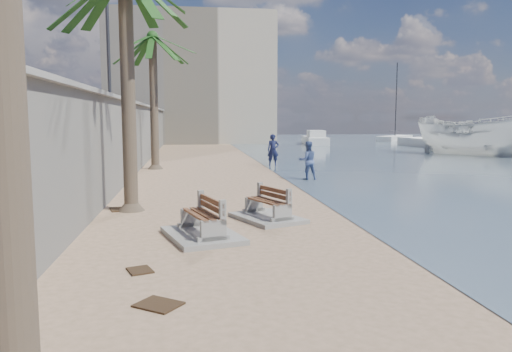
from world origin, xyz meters
TOP-DOWN VIEW (x-y plane):
  - ground_plane at (0.00, 0.00)m, footprint 140.00×140.00m
  - seawall at (-5.20, 20.00)m, footprint 0.45×70.00m
  - wall_cap at (-5.20, 20.00)m, footprint 0.80×70.00m
  - end_building at (-2.00, 52.00)m, footprint 18.00×12.00m
  - bench_near at (-2.04, 4.94)m, footprint 2.04×2.52m
  - bench_far at (-0.21, 6.79)m, footprint 2.08×2.43m
  - palm_back at (-4.18, 21.22)m, footprint 5.00×5.00m
  - streetlight at (-5.10, 12.00)m, footprint 0.28×0.28m
  - person_a at (2.52, 22.06)m, footprint 0.79×0.55m
  - person_b at (3.00, 15.44)m, footprint 0.98×0.79m
  - boat_cruiser at (18.68, 27.98)m, footprint 4.88×4.91m
  - yacht_near at (21.35, 37.07)m, footprint 4.24×12.51m
  - yacht_far at (10.87, 44.88)m, footprint 2.98×7.59m
  - sailboat_west at (22.83, 52.09)m, footprint 6.54×6.81m
  - debris_b at (-2.81, 0.77)m, footprint 0.81×0.79m
  - debris_c at (-4.42, 8.91)m, footprint 0.78×0.89m
  - debris_d at (-3.25, 2.54)m, footprint 0.56×0.62m

SIDE VIEW (x-z plane):
  - ground_plane at x=0.00m, z-range 0.00..0.00m
  - debris_b at x=-2.81m, z-range 0.00..0.03m
  - debris_c at x=-4.42m, z-range 0.00..0.03m
  - debris_d at x=-3.25m, z-range 0.00..0.03m
  - sailboat_west at x=22.83m, z-range -4.46..5.08m
  - yacht_near at x=21.35m, z-range -0.40..1.10m
  - yacht_far at x=10.87m, z-range -0.40..1.10m
  - bench_far at x=-0.21m, z-range -0.05..0.80m
  - bench_near at x=-2.04m, z-range -0.06..0.86m
  - person_b at x=3.00m, z-range 0.00..1.93m
  - person_a at x=2.52m, z-range 0.00..2.13m
  - boat_cruiser at x=18.68m, z-range -0.40..3.70m
  - seawall at x=-5.20m, z-range 0.00..3.50m
  - wall_cap at x=-5.20m, z-range 3.49..3.61m
  - streetlight at x=-5.10m, z-range 4.08..9.21m
  - end_building at x=-2.00m, z-range 0.00..14.00m
  - palm_back at x=-4.18m, z-range 3.00..11.02m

